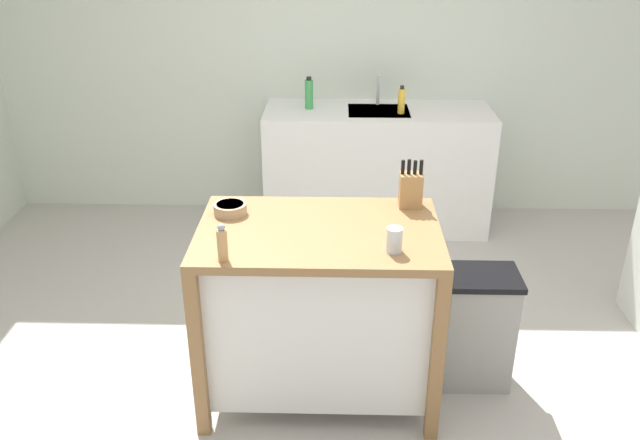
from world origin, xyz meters
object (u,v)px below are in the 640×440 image
object	(u,v)px
knife_block	(411,189)
bowl_ceramic_small	(230,208)
bottle_dish_soap	(309,94)
bottle_spray_cleaner	(401,101)
drinking_cup	(394,240)
sink_faucet	(378,90)
trash_bin	(477,328)
kitchen_island	(319,303)
pepper_grinder	(222,243)

from	to	relation	value
knife_block	bowl_ceramic_small	xyz separation A→B (m)	(-0.87, -0.11, -0.06)
knife_block	bottle_dish_soap	world-z (taller)	knife_block
bottle_spray_cleaner	drinking_cup	bearing A→B (deg)	-95.63
bowl_ceramic_small	drinking_cup	size ratio (longest dim) A/B	1.44
bottle_spray_cleaner	bottle_dish_soap	bearing A→B (deg)	170.79
knife_block	sink_faucet	bearing A→B (deg)	91.93
trash_bin	knife_block	bearing A→B (deg)	153.67
kitchen_island	bottle_dish_soap	world-z (taller)	bottle_dish_soap
drinking_cup	bottle_spray_cleaner	bearing A→B (deg)	84.37
bowl_ceramic_small	bottle_spray_cleaner	size ratio (longest dim) A/B	0.80
pepper_grinder	bottle_dish_soap	distance (m)	2.31
bowl_ceramic_small	bottle_dish_soap	distance (m)	1.86
sink_faucet	trash_bin	bearing A→B (deg)	-78.18
kitchen_island	bowl_ceramic_small	world-z (taller)	bowl_ceramic_small
sink_faucet	bottle_spray_cleaner	world-z (taller)	sink_faucet
trash_bin	pepper_grinder	bearing A→B (deg)	-161.55
kitchen_island	pepper_grinder	world-z (taller)	pepper_grinder
bowl_ceramic_small	bottle_dish_soap	bearing A→B (deg)	80.56
knife_block	bowl_ceramic_small	distance (m)	0.88
drinking_cup	pepper_grinder	world-z (taller)	pepper_grinder
pepper_grinder	sink_faucet	distance (m)	2.54
drinking_cup	pepper_grinder	distance (m)	0.73
kitchen_island	sink_faucet	size ratio (longest dim) A/B	5.11
kitchen_island	drinking_cup	distance (m)	0.60
trash_bin	sink_faucet	xyz separation A→B (m)	(-0.42, 2.02, 0.70)
sink_faucet	kitchen_island	bearing A→B (deg)	-100.22
kitchen_island	bowl_ceramic_small	distance (m)	0.63
bottle_dish_soap	bottle_spray_cleaner	bearing A→B (deg)	-9.21
kitchen_island	knife_block	size ratio (longest dim) A/B	4.61
sink_faucet	drinking_cup	bearing A→B (deg)	-91.29
drinking_cup	knife_block	bearing A→B (deg)	76.53
pepper_grinder	bottle_spray_cleaner	distance (m)	2.38
trash_bin	bottle_spray_cleaner	xyz separation A→B (m)	(-0.27, 1.79, 0.69)
drinking_cup	pepper_grinder	size ratio (longest dim) A/B	0.65
bowl_ceramic_small	sink_faucet	distance (m)	2.11
trash_bin	bottle_dish_soap	world-z (taller)	bottle_dish_soap
pepper_grinder	sink_faucet	world-z (taller)	sink_faucet
knife_block	trash_bin	bearing A→B (deg)	-26.33
trash_bin	bottle_spray_cleaner	distance (m)	1.94
drinking_cup	bottle_spray_cleaner	xyz separation A→B (m)	(0.21, 2.09, 0.04)
drinking_cup	pepper_grinder	xyz separation A→B (m)	(-0.72, -0.10, 0.02)
kitchen_island	knife_block	xyz separation A→B (m)	(0.44, 0.27, 0.49)
drinking_cup	pepper_grinder	bearing A→B (deg)	-172.12
bowl_ceramic_small	sink_faucet	xyz separation A→B (m)	(0.81, 1.95, 0.08)
bottle_spray_cleaner	bottle_dish_soap	xyz separation A→B (m)	(-0.66, 0.11, 0.02)
pepper_grinder	bottle_dish_soap	size ratio (longest dim) A/B	0.73
trash_bin	sink_faucet	world-z (taller)	sink_faucet
trash_bin	sink_faucet	size ratio (longest dim) A/B	2.86
kitchen_island	bottle_spray_cleaner	bearing A→B (deg)	74.16
kitchen_island	knife_block	bearing A→B (deg)	31.26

